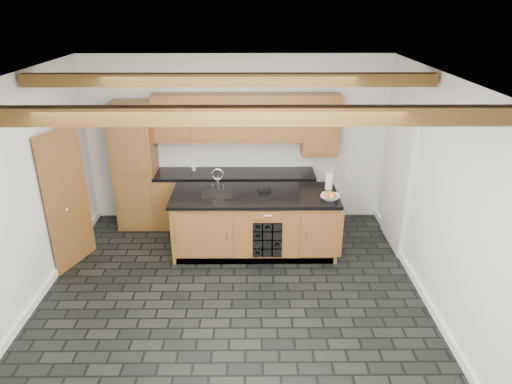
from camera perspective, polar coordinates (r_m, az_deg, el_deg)
ground at (r=6.06m, az=-3.01°, el=-13.28°), size 5.00×5.00×0.00m
room_shell at (r=5.80m, az=-3.95°, el=2.18°), size 5.01×5.00×5.00m
back_cabinetry at (r=7.60m, az=-5.31°, el=2.89°), size 3.65×0.62×2.20m
island at (r=6.91m, az=-0.11°, el=-3.82°), size 2.48×0.96×0.93m
faucet at (r=6.76m, az=-4.84°, el=0.14°), size 0.45×0.40×0.34m
kitchen_scale at (r=6.82m, az=1.12°, el=0.35°), size 0.20×0.14×0.05m
fruit_bowl at (r=6.61m, az=9.24°, el=-0.66°), size 0.33×0.33×0.07m
fruit_cluster at (r=6.60m, az=9.26°, el=-0.38°), size 0.16×0.17×0.07m
paper_towel at (r=6.93m, az=9.13°, el=1.28°), size 0.11×0.11×0.24m
mug at (r=7.69m, az=-7.78°, el=2.95°), size 0.11×0.11×0.08m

